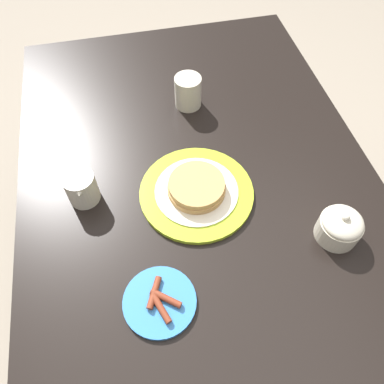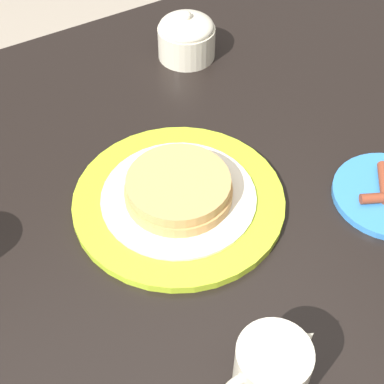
# 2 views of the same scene
# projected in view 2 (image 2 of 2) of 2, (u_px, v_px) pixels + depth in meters

# --- Properties ---
(dining_table) EXTENTS (1.47, 0.91, 0.73)m
(dining_table) POSITION_uv_depth(u_px,v_px,m) (179.00, 241.00, 0.88)
(dining_table) COLOR black
(dining_table) RESTS_ON ground_plane
(pancake_plate) EXTENTS (0.28, 0.28, 0.05)m
(pancake_plate) POSITION_uv_depth(u_px,v_px,m) (179.00, 196.00, 0.78)
(pancake_plate) COLOR #AAC628
(pancake_plate) RESTS_ON dining_table
(creamer_pitcher) EXTENTS (0.11, 0.08, 0.09)m
(creamer_pitcher) POSITION_uv_depth(u_px,v_px,m) (272.00, 370.00, 0.58)
(creamer_pitcher) COLOR beige
(creamer_pitcher) RESTS_ON dining_table
(sugar_bowl) EXTENTS (0.10, 0.10, 0.09)m
(sugar_bowl) POSITION_uv_depth(u_px,v_px,m) (186.00, 37.00, 0.99)
(sugar_bowl) COLOR beige
(sugar_bowl) RESTS_ON dining_table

